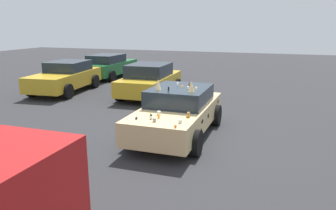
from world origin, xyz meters
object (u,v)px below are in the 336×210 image
at_px(parked_sedan_near_right, 150,80).
at_px(parked_sedan_row_back_far, 66,77).
at_px(parked_sedan_row_back_center, 109,66).
at_px(art_car_decorated, 178,111).

bearing_deg(parked_sedan_near_right, parked_sedan_row_back_far, 92.77).
distance_m(parked_sedan_near_right, parked_sedan_row_back_center, 6.11).
bearing_deg(parked_sedan_row_back_center, parked_sedan_row_back_far, -176.75).
xyz_separation_m(art_car_decorated, parked_sedan_near_right, (4.67, 2.82, 0.03)).
bearing_deg(art_car_decorated, parked_sedan_row_back_center, -140.87).
height_order(art_car_decorated, parked_sedan_row_back_far, art_car_decorated).
relative_size(parked_sedan_near_right, parked_sedan_row_back_far, 0.94).
distance_m(art_car_decorated, parked_sedan_near_right, 5.46).
relative_size(parked_sedan_near_right, parked_sedan_row_back_center, 0.99).
xyz_separation_m(parked_sedan_near_right, parked_sedan_row_back_far, (-0.36, 4.26, -0.01)).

